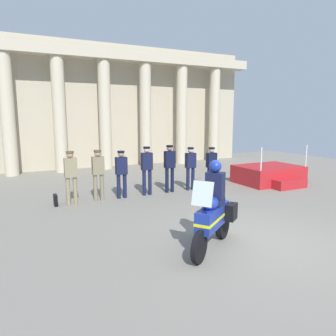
{
  "coord_description": "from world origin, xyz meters",
  "views": [
    {
      "loc": [
        -4.74,
        -5.17,
        2.78
      ],
      "look_at": [
        -0.95,
        2.58,
        1.38
      ],
      "focal_mm": 33.84,
      "sensor_mm": 36.0,
      "label": 1
    }
  ],
  "objects_px": {
    "officer_in_row_3": "(147,167)",
    "officer_in_row_4": "(170,165)",
    "officer_in_row_0": "(71,173)",
    "briefcase_on_ground": "(55,200)",
    "reviewing_stand": "(269,175)",
    "officer_in_row_6": "(211,164)",
    "officer_in_row_2": "(121,170)",
    "officer_in_row_1": "(98,171)",
    "motorcycle_with_rider": "(214,212)",
    "officer_in_row_5": "(191,165)"
  },
  "relations": [
    {
      "from": "motorcycle_with_rider",
      "to": "officer_in_row_0",
      "type": "bearing_deg",
      "value": -102.43
    },
    {
      "from": "officer_in_row_0",
      "to": "officer_in_row_1",
      "type": "distance_m",
      "value": 0.9
    },
    {
      "from": "officer_in_row_2",
      "to": "officer_in_row_5",
      "type": "relative_size",
      "value": 1.0
    },
    {
      "from": "officer_in_row_2",
      "to": "briefcase_on_ground",
      "type": "relative_size",
      "value": 4.55
    },
    {
      "from": "officer_in_row_0",
      "to": "officer_in_row_4",
      "type": "height_order",
      "value": "officer_in_row_4"
    },
    {
      "from": "motorcycle_with_rider",
      "to": "briefcase_on_ground",
      "type": "relative_size",
      "value": 5.28
    },
    {
      "from": "reviewing_stand",
      "to": "officer_in_row_6",
      "type": "relative_size",
      "value": 1.59
    },
    {
      "from": "officer_in_row_4",
      "to": "motorcycle_with_rider",
      "type": "relative_size",
      "value": 0.92
    },
    {
      "from": "officer_in_row_6",
      "to": "officer_in_row_0",
      "type": "bearing_deg",
      "value": 0.48
    },
    {
      "from": "motorcycle_with_rider",
      "to": "briefcase_on_ground",
      "type": "bearing_deg",
      "value": -98.35
    },
    {
      "from": "briefcase_on_ground",
      "to": "officer_in_row_5",
      "type": "bearing_deg",
      "value": 0.36
    },
    {
      "from": "reviewing_stand",
      "to": "briefcase_on_ground",
      "type": "xyz_separation_m",
      "value": [
        -8.54,
        0.35,
        -0.18
      ]
    },
    {
      "from": "officer_in_row_6",
      "to": "briefcase_on_ground",
      "type": "bearing_deg",
      "value": -0.8
    },
    {
      "from": "reviewing_stand",
      "to": "officer_in_row_0",
      "type": "distance_m",
      "value": 8.08
    },
    {
      "from": "officer_in_row_0",
      "to": "officer_in_row_6",
      "type": "relative_size",
      "value": 1.07
    },
    {
      "from": "officer_in_row_5",
      "to": "officer_in_row_4",
      "type": "bearing_deg",
      "value": -1.18
    },
    {
      "from": "officer_in_row_1",
      "to": "officer_in_row_2",
      "type": "distance_m",
      "value": 0.8
    },
    {
      "from": "officer_in_row_1",
      "to": "motorcycle_with_rider",
      "type": "bearing_deg",
      "value": 104.31
    },
    {
      "from": "reviewing_stand",
      "to": "officer_in_row_1",
      "type": "distance_m",
      "value": 7.2
    },
    {
      "from": "reviewing_stand",
      "to": "officer_in_row_6",
      "type": "height_order",
      "value": "reviewing_stand"
    },
    {
      "from": "officer_in_row_2",
      "to": "officer_in_row_4",
      "type": "distance_m",
      "value": 1.86
    },
    {
      "from": "officer_in_row_2",
      "to": "briefcase_on_ground",
      "type": "height_order",
      "value": "officer_in_row_2"
    },
    {
      "from": "officer_in_row_0",
      "to": "officer_in_row_4",
      "type": "relative_size",
      "value": 0.98
    },
    {
      "from": "officer_in_row_2",
      "to": "motorcycle_with_rider",
      "type": "distance_m",
      "value": 4.93
    },
    {
      "from": "officer_in_row_0",
      "to": "officer_in_row_5",
      "type": "height_order",
      "value": "officer_in_row_0"
    },
    {
      "from": "officer_in_row_0",
      "to": "officer_in_row_2",
      "type": "bearing_deg",
      "value": -175.49
    },
    {
      "from": "motorcycle_with_rider",
      "to": "reviewing_stand",
      "type": "bearing_deg",
      "value": -178.97
    },
    {
      "from": "reviewing_stand",
      "to": "officer_in_row_5",
      "type": "xyz_separation_m",
      "value": [
        -3.62,
        0.39,
        0.61
      ]
    },
    {
      "from": "officer_in_row_3",
      "to": "officer_in_row_4",
      "type": "xyz_separation_m",
      "value": [
        0.91,
        0.02,
        0.01
      ]
    },
    {
      "from": "briefcase_on_ground",
      "to": "officer_in_row_4",
      "type": "bearing_deg",
      "value": 0.72
    },
    {
      "from": "officer_in_row_3",
      "to": "officer_in_row_5",
      "type": "xyz_separation_m",
      "value": [
        1.79,
        0.0,
        -0.06
      ]
    },
    {
      "from": "reviewing_stand",
      "to": "officer_in_row_4",
      "type": "bearing_deg",
      "value": 174.86
    },
    {
      "from": "motorcycle_with_rider",
      "to": "officer_in_row_1",
      "type": "bearing_deg",
      "value": -112.3
    },
    {
      "from": "officer_in_row_5",
      "to": "briefcase_on_ground",
      "type": "relative_size",
      "value": 4.56
    },
    {
      "from": "reviewing_stand",
      "to": "motorcycle_with_rider",
      "type": "xyz_separation_m",
      "value": [
        -5.92,
        -4.55,
        0.44
      ]
    },
    {
      "from": "reviewing_stand",
      "to": "officer_in_row_3",
      "type": "distance_m",
      "value": 5.47
    },
    {
      "from": "officer_in_row_1",
      "to": "officer_in_row_6",
      "type": "xyz_separation_m",
      "value": [
        4.4,
        -0.09,
        -0.05
      ]
    },
    {
      "from": "reviewing_stand",
      "to": "officer_in_row_3",
      "type": "xyz_separation_m",
      "value": [
        -5.41,
        0.38,
        0.67
      ]
    },
    {
      "from": "officer_in_row_2",
      "to": "officer_in_row_4",
      "type": "height_order",
      "value": "officer_in_row_4"
    },
    {
      "from": "officer_in_row_3",
      "to": "briefcase_on_ground",
      "type": "relative_size",
      "value": 4.83
    },
    {
      "from": "officer_in_row_2",
      "to": "motorcycle_with_rider",
      "type": "height_order",
      "value": "motorcycle_with_rider"
    },
    {
      "from": "reviewing_stand",
      "to": "officer_in_row_3",
      "type": "relative_size",
      "value": 1.48
    },
    {
      "from": "officer_in_row_1",
      "to": "officer_in_row_2",
      "type": "height_order",
      "value": "officer_in_row_1"
    },
    {
      "from": "officer_in_row_2",
      "to": "officer_in_row_0",
      "type": "bearing_deg",
      "value": 4.51
    },
    {
      "from": "officer_in_row_2",
      "to": "officer_in_row_6",
      "type": "xyz_separation_m",
      "value": [
        3.6,
        -0.1,
        -0.01
      ]
    },
    {
      "from": "officer_in_row_0",
      "to": "officer_in_row_1",
      "type": "xyz_separation_m",
      "value": [
        0.89,
        0.12,
        -0.01
      ]
    },
    {
      "from": "officer_in_row_0",
      "to": "briefcase_on_ground",
      "type": "xyz_separation_m",
      "value": [
        -0.49,
        0.13,
        -0.84
      ]
    },
    {
      "from": "officer_in_row_0",
      "to": "officer_in_row_3",
      "type": "relative_size",
      "value": 0.99
    },
    {
      "from": "officer_in_row_6",
      "to": "officer_in_row_5",
      "type": "bearing_deg",
      "value": -7.91
    },
    {
      "from": "officer_in_row_3",
      "to": "officer_in_row_6",
      "type": "relative_size",
      "value": 1.08
    }
  ]
}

